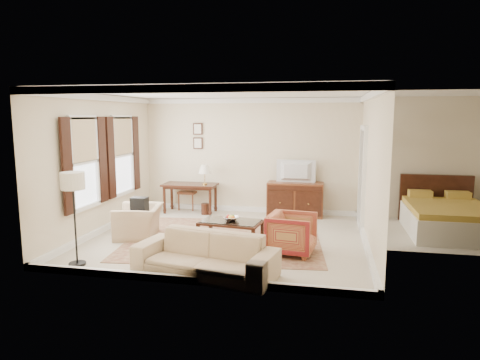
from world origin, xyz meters
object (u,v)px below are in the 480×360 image
(tv, at_px, (296,164))
(striped_armchair, at_px, (292,232))
(coffee_table, at_px, (231,226))
(sofa, at_px, (205,248))
(sideboard, at_px, (295,199))
(writing_desk, at_px, (190,188))
(club_armchair, at_px, (139,216))

(tv, height_order, striped_armchair, tv)
(coffee_table, bearing_deg, sofa, -91.55)
(sideboard, bearing_deg, writing_desk, -176.82)
(tv, relative_size, club_armchair, 0.91)
(writing_desk, distance_m, tv, 2.74)
(striped_armchair, relative_size, sofa, 0.37)
(sideboard, height_order, sofa, sofa)
(striped_armchair, bearing_deg, writing_desk, 52.67)
(tv, relative_size, sofa, 0.41)
(writing_desk, height_order, club_armchair, club_armchair)
(club_armchair, bearing_deg, writing_desk, 160.81)
(tv, distance_m, club_armchair, 3.97)
(club_armchair, relative_size, sofa, 0.45)
(sideboard, xyz_separation_m, striped_armchair, (0.17, -2.97, -0.01))
(writing_desk, bearing_deg, sofa, -68.84)
(tv, xyz_separation_m, striped_armchair, (0.17, -2.95, -0.88))
(tv, height_order, coffee_table, tv)
(sofa, bearing_deg, writing_desk, 122.74)
(striped_armchair, xyz_separation_m, sofa, (-1.23, -1.31, 0.02))
(sideboard, relative_size, club_armchair, 1.37)
(sideboard, distance_m, striped_armchair, 2.98)
(club_armchair, height_order, sofa, same)
(writing_desk, relative_size, striped_armchair, 1.67)
(sofa, bearing_deg, striped_armchair, 58.32)
(sideboard, xyz_separation_m, tv, (0.00, -0.02, 0.87))
(coffee_table, bearing_deg, striped_armchair, -13.65)
(writing_desk, relative_size, coffee_table, 1.12)
(writing_desk, bearing_deg, coffee_table, -57.08)
(writing_desk, height_order, sideboard, sideboard)
(sideboard, height_order, club_armchair, club_armchair)
(club_armchair, bearing_deg, sideboard, 118.61)
(tv, bearing_deg, striped_armchair, 93.27)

